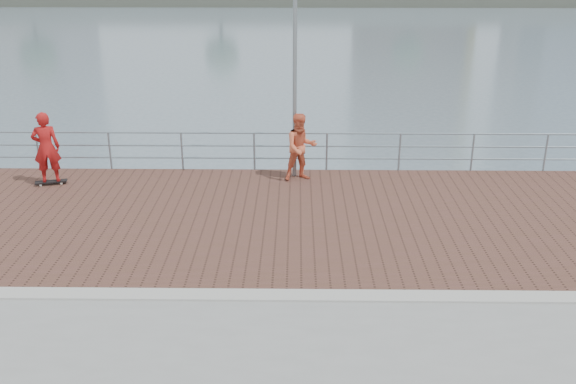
{
  "coord_description": "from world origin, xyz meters",
  "views": [
    {
      "loc": [
        0.17,
        -10.28,
        6.14
      ],
      "look_at": [
        0.0,
        2.0,
        1.3
      ],
      "focal_mm": 40.0,
      "sensor_mm": 36.0,
      "label": 1
    }
  ],
  "objects_px": {
    "guardrail": "(291,147)",
    "bystander": "(301,147)",
    "street_lamp": "(295,34)",
    "skateboarder": "(46,147)"
  },
  "relations": [
    {
      "from": "skateboarder",
      "to": "guardrail",
      "type": "bearing_deg",
      "value": 175.72
    },
    {
      "from": "street_lamp",
      "to": "skateboarder",
      "type": "relative_size",
      "value": 2.9
    },
    {
      "from": "street_lamp",
      "to": "bystander",
      "type": "height_order",
      "value": "street_lamp"
    },
    {
      "from": "guardrail",
      "to": "street_lamp",
      "type": "bearing_deg",
      "value": -82.75
    },
    {
      "from": "guardrail",
      "to": "bystander",
      "type": "xyz_separation_m",
      "value": [
        0.29,
        -0.79,
        0.25
      ]
    },
    {
      "from": "street_lamp",
      "to": "bystander",
      "type": "xyz_separation_m",
      "value": [
        0.17,
        0.11,
        -2.99
      ]
    },
    {
      "from": "skateboarder",
      "to": "bystander",
      "type": "bearing_deg",
      "value": 168.59
    },
    {
      "from": "bystander",
      "to": "skateboarder",
      "type": "bearing_deg",
      "value": 167.66
    },
    {
      "from": "street_lamp",
      "to": "skateboarder",
      "type": "xyz_separation_m",
      "value": [
        -6.53,
        -0.38,
        -2.88
      ]
    },
    {
      "from": "guardrail",
      "to": "street_lamp",
      "type": "height_order",
      "value": "street_lamp"
    }
  ]
}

